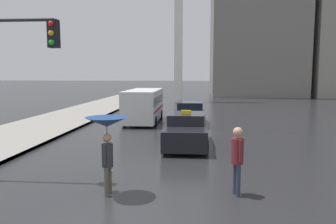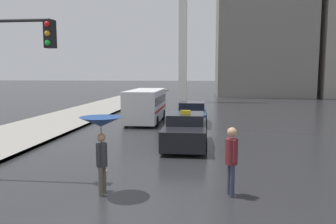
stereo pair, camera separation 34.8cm
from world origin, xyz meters
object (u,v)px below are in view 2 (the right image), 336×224
taxi (186,131)px  pedestrian_with_umbrella (101,131)px  sedan_red (192,114)px  monument_cross (183,1)px  pedestrian_man (231,155)px  ambulance_van (146,104)px

taxi → pedestrian_with_umbrella: bearing=73.4°
taxi → sedan_red: taxi is taller
pedestrian_with_umbrella → monument_cross: 31.12m
taxi → pedestrian_man: size_ratio=2.43×
taxi → pedestrian_man: (1.54, -5.94, 0.42)m
ambulance_van → monument_cross: (1.37, 16.32, 10.09)m
sedan_red → ambulance_van: (-3.10, 0.64, 0.55)m
taxi → monument_cross: (-1.69, 23.39, 10.61)m
sedan_red → pedestrian_with_umbrella: 12.84m
sedan_red → monument_cross: 20.09m
pedestrian_man → pedestrian_with_umbrella: bearing=-100.1°
monument_cross → taxi: bearing=-85.9°
pedestrian_man → ambulance_van: bearing=-175.4°
ambulance_van → taxi: bearing=113.0°
monument_cross → pedestrian_with_umbrella: bearing=-90.3°
pedestrian_with_umbrella → monument_cross: size_ratio=0.10×
taxi → monument_cross: bearing=-85.9°
monument_cross → ambulance_van: bearing=-94.8°
pedestrian_man → taxi: bearing=179.6°
sedan_red → pedestrian_with_umbrella: pedestrian_with_umbrella is taller
sedan_red → taxi: bearing=89.6°
pedestrian_man → monument_cross: bearing=171.4°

